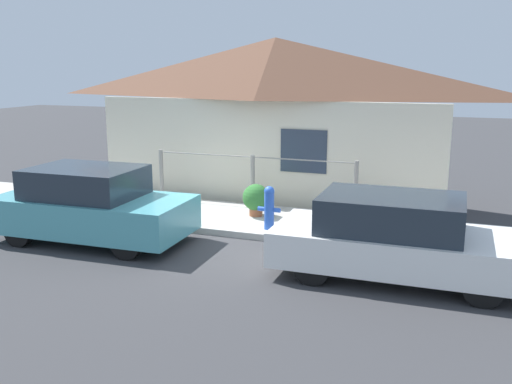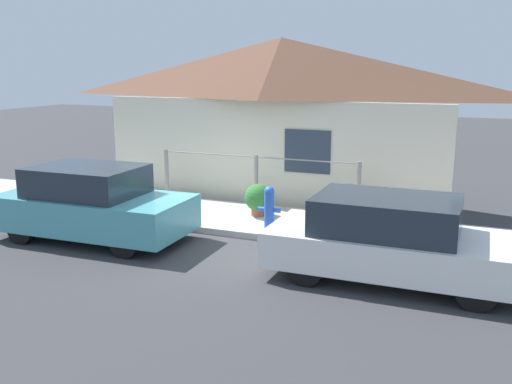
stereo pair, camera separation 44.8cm
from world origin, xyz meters
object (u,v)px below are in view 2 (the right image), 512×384
object	(u,v)px
car_right	(392,240)
car_left	(93,204)
potted_plant_near_hydrant	(258,198)
fire_hydrant	(269,207)

from	to	relation	value
car_right	car_left	bearing A→B (deg)	179.57
potted_plant_near_hydrant	car_right	bearing A→B (deg)	-36.19
potted_plant_near_hydrant	car_left	bearing A→B (deg)	-136.16
fire_hydrant	potted_plant_near_hydrant	bearing A→B (deg)	124.50
car_left	potted_plant_near_hydrant	bearing A→B (deg)	42.29
car_left	fire_hydrant	bearing A→B (deg)	24.46
car_left	car_right	xyz separation A→B (m)	(5.77, 0.00, -0.04)
car_right	fire_hydrant	size ratio (longest dim) A/B	4.58
car_left	potted_plant_near_hydrant	xyz separation A→B (m)	(2.49, 2.40, -0.19)
car_right	fire_hydrant	bearing A→B (deg)	150.00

